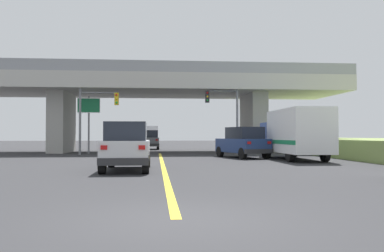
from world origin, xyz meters
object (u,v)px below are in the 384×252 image
(traffic_signal_nearside, at_px, (227,108))
(traffic_signal_farside, at_px, (93,110))
(suv_lead, at_px, (127,146))
(highway_sign, at_px, (89,111))
(box_truck, at_px, (295,133))
(semi_truck_distant, at_px, (150,135))
(sedan_oncoming, at_px, (150,140))
(suv_crossing, at_px, (243,142))

(traffic_signal_nearside, bearing_deg, traffic_signal_farside, -179.50)
(suv_lead, height_order, traffic_signal_farside, traffic_signal_farside)
(suv_lead, bearing_deg, highway_sign, 104.33)
(suv_lead, bearing_deg, traffic_signal_nearside, 65.44)
(traffic_signal_nearside, xyz_separation_m, traffic_signal_farside, (-10.53, -0.09, -0.18))
(box_truck, height_order, semi_truck_distant, box_truck)
(highway_sign, bearing_deg, box_truck, -34.36)
(sedan_oncoming, xyz_separation_m, traffic_signal_nearside, (6.29, -11.47, 2.64))
(highway_sign, bearing_deg, suv_lead, -75.67)
(box_truck, relative_size, highway_sign, 1.63)
(suv_lead, xyz_separation_m, suv_crossing, (6.94, 9.21, 0.00))
(traffic_signal_nearside, relative_size, highway_sign, 1.26)
(suv_lead, xyz_separation_m, sedan_oncoming, (0.62, 26.60, 0.00))
(suv_crossing, xyz_separation_m, semi_truck_distant, (-6.51, 36.76, 0.52))
(suv_lead, xyz_separation_m, traffic_signal_farside, (-3.61, 15.04, 2.46))
(sedan_oncoming, relative_size, semi_truck_distant, 0.69)
(traffic_signal_nearside, bearing_deg, box_truck, -71.57)
(suv_crossing, xyz_separation_m, highway_sign, (-11.12, 7.17, 2.46))
(sedan_oncoming, height_order, semi_truck_distant, semi_truck_distant)
(suv_lead, height_order, highway_sign, highway_sign)
(box_truck, bearing_deg, traffic_signal_farside, 148.54)
(suv_crossing, relative_size, highway_sign, 1.02)
(suv_lead, xyz_separation_m, highway_sign, (-4.18, 16.38, 2.46))
(sedan_oncoming, bearing_deg, traffic_signal_nearside, -61.26)
(suv_crossing, distance_m, semi_truck_distant, 37.34)
(box_truck, distance_m, highway_sign, 16.86)
(traffic_signal_nearside, bearing_deg, highway_sign, 173.56)
(suv_lead, xyz_separation_m, box_truck, (9.65, 6.93, 0.59))
(suv_crossing, relative_size, box_truck, 0.62)
(sedan_oncoming, relative_size, traffic_signal_nearside, 0.77)
(highway_sign, height_order, semi_truck_distant, highway_sign)
(highway_sign, xyz_separation_m, semi_truck_distant, (4.61, 29.59, -1.94))
(box_truck, distance_m, sedan_oncoming, 21.66)
(semi_truck_distant, bearing_deg, sedan_oncoming, -89.42)
(suv_crossing, relative_size, traffic_signal_nearside, 0.81)
(traffic_signal_farside, bearing_deg, highway_sign, 113.07)
(suv_crossing, height_order, semi_truck_distant, semi_truck_distant)
(sedan_oncoming, bearing_deg, highway_sign, -115.18)
(traffic_signal_farside, bearing_deg, box_truck, -31.46)
(suv_crossing, bearing_deg, box_truck, -56.65)
(suv_crossing, relative_size, traffic_signal_farside, 0.88)
(suv_crossing, distance_m, traffic_signal_nearside, 6.48)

